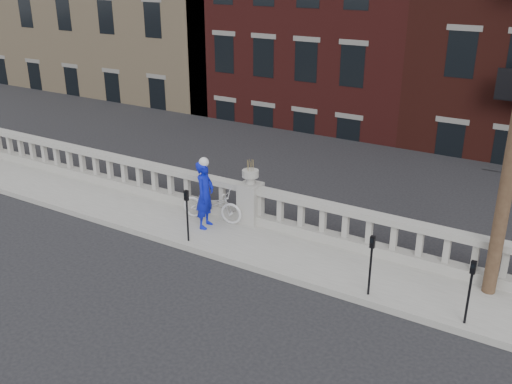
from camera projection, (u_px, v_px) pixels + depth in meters
ground at (154, 293)px, 12.36m from camera, size 120.00×120.00×0.00m
sidewalk at (231, 237)px, 14.70m from camera, size 32.00×2.20×0.15m
balustrade at (251, 205)px, 15.24m from camera, size 28.00×0.34×1.03m
planter_pedestal at (251, 198)px, 15.17m from camera, size 0.55×0.55×1.76m
lower_level at (457, 47)px, 29.32m from camera, size 80.00×44.00×20.80m
parking_meter_a at (187, 210)px, 14.04m from camera, size 0.10×0.09×1.36m
parking_meter_b at (371, 259)px, 11.71m from camera, size 0.10×0.09×1.36m
parking_meter_c at (470, 285)px, 10.75m from camera, size 0.10×0.09×1.36m
bicycle at (212, 204)px, 15.34m from camera, size 1.81×0.86×0.92m
cyclist at (205, 195)px, 14.80m from camera, size 0.55×0.73×1.82m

